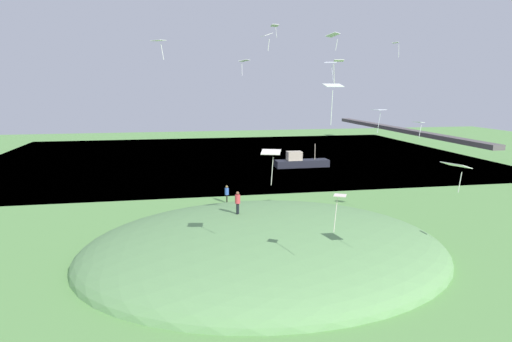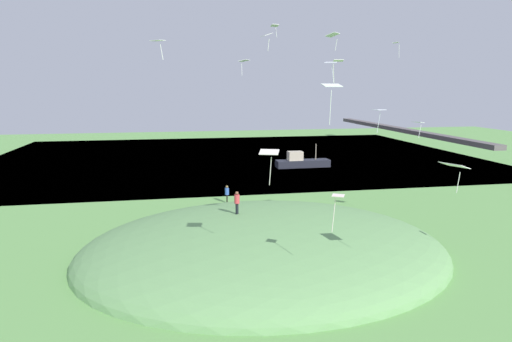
# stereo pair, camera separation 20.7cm
# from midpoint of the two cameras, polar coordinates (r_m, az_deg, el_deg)

# --- Properties ---
(ground_plane) EXTENTS (160.00, 160.00, 0.00)m
(ground_plane) POSITION_cam_midpoint_polar(r_m,az_deg,el_deg) (43.60, 3.03, -4.78)
(ground_plane) COLOR #649D50
(lake_water) EXTENTS (57.24, 80.00, 0.40)m
(lake_water) POSITION_cam_midpoint_polar(r_m,az_deg,el_deg) (76.80, -3.12, 1.79)
(lake_water) COLOR slate
(lake_water) RESTS_ON ground_plane
(grass_hill) EXTENTS (21.58, 26.20, 5.29)m
(grass_hill) POSITION_cam_midpoint_polar(r_m,az_deg,el_deg) (32.21, 0.94, -10.42)
(grass_hill) COLOR #679A5B
(grass_hill) RESTS_ON ground_plane
(bridge_deck_far) EXTENTS (51.52, 1.80, 0.70)m
(bridge_deck_far) POSITION_cam_midpoint_polar(r_m,az_deg,el_deg) (86.00, 17.77, 5.09)
(bridge_deck_far) COLOR #5A5355
(boat_on_lake) EXTENTS (2.27, 8.01, 3.40)m
(boat_on_lake) POSITION_cam_midpoint_polar(r_m,az_deg,el_deg) (66.16, 5.63, 1.16)
(boat_on_lake) COLOR #21232D
(boat_on_lake) RESTS_ON lake_water
(person_with_child) EXTENTS (0.54, 0.54, 1.67)m
(person_with_child) POSITION_cam_midpoint_polar(r_m,az_deg,el_deg) (31.95, -2.56, -3.72)
(person_with_child) COLOR black
(person_with_child) RESTS_ON grass_hill
(person_walking_path) EXTENTS (0.49, 0.49, 1.83)m
(person_walking_path) POSITION_cam_midpoint_polar(r_m,az_deg,el_deg) (45.24, -3.90, -2.70)
(person_walking_path) COLOR black
(person_walking_path) RESTS_ON ground_plane
(kite_0) EXTENTS (0.87, 0.76, 1.16)m
(kite_0) POSITION_cam_midpoint_polar(r_m,az_deg,el_deg) (33.84, 19.96, 5.80)
(kite_0) COLOR white
(kite_1) EXTENTS (1.01, 1.15, 1.81)m
(kite_1) POSITION_cam_midpoint_polar(r_m,az_deg,el_deg) (35.41, 15.36, 7.43)
(kite_1) COLOR silver
(kite_2) EXTENTS (0.61, 0.78, 1.16)m
(kite_2) POSITION_cam_midpoint_polar(r_m,az_deg,el_deg) (41.70, 2.28, 18.06)
(kite_2) COLOR white
(kite_3) EXTENTS (1.16, 0.87, 1.41)m
(kite_3) POSITION_cam_midpoint_polar(r_m,az_deg,el_deg) (38.01, 1.24, 16.99)
(kite_3) COLOR silver
(kite_4) EXTENTS (1.23, 1.12, 1.28)m
(kite_4) POSITION_cam_midpoint_polar(r_m,az_deg,el_deg) (37.22, -1.69, 13.91)
(kite_4) COLOR white
(kite_5) EXTENTS (0.69, 0.78, 1.94)m
(kite_5) POSITION_cam_midpoint_polar(r_m,az_deg,el_deg) (33.20, 10.29, 13.44)
(kite_5) COLOR white
(kite_6) EXTENTS (0.78, 1.09, 2.32)m
(kite_6) POSITION_cam_midpoint_polar(r_m,az_deg,el_deg) (25.73, 9.61, 10.53)
(kite_6) COLOR white
(kite_7) EXTENTS (0.96, 1.15, 1.86)m
(kite_7) POSITION_cam_midpoint_polar(r_m,az_deg,el_deg) (22.73, 1.68, 2.23)
(kite_7) COLOR white
(kite_9) EXTENTS (1.19, 1.34, 1.87)m
(kite_9) POSITION_cam_midpoint_polar(r_m,az_deg,el_deg) (42.41, 9.43, 13.49)
(kite_9) COLOR white
(kite_10) EXTENTS (0.66, 0.73, 2.01)m
(kite_10) POSITION_cam_midpoint_polar(r_m,az_deg,el_deg) (22.68, 10.34, -3.69)
(kite_10) COLOR white
(kite_11) EXTENTS (1.35, 1.32, 1.26)m
(kite_11) POSITION_cam_midpoint_polar(r_m,az_deg,el_deg) (34.43, 9.67, 16.79)
(kite_11) COLOR silver
(kite_12) EXTENTS (1.41, 1.19, 1.42)m
(kite_12) POSITION_cam_midpoint_polar(r_m,az_deg,el_deg) (22.97, 24.05, 0.61)
(kite_12) COLOR white
(kite_13) EXTENTS (0.86, 0.82, 1.39)m
(kite_13) POSITION_cam_midpoint_polar(r_m,az_deg,el_deg) (43.97, 17.37, 15.32)
(kite_13) COLOR white
(kite_14) EXTENTS (1.07, 1.08, 1.28)m
(kite_14) POSITION_cam_midpoint_polar(r_m,az_deg,el_deg) (31.41, -12.59, 15.92)
(kite_14) COLOR white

